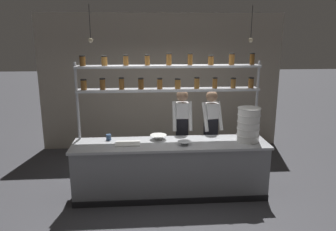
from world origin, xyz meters
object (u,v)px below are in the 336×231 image
object	(u,v)px
chef_left	(182,128)
prep_bowl_near_left	(184,143)
cutting_board	(128,144)
serving_cup_front	(109,137)
chef_center	(211,128)
spice_shelf_unit	(168,81)
container_stack	(248,125)
prep_bowl_center_front	(158,137)

from	to	relation	value
chef_left	prep_bowl_near_left	size ratio (longest dim) A/B	7.62
cutting_board	serving_cup_front	distance (m)	0.42
prep_bowl_near_left	serving_cup_front	world-z (taller)	serving_cup_front
serving_cup_front	chef_center	bearing A→B (deg)	13.76
chef_left	serving_cup_front	bearing A→B (deg)	-158.89
spice_shelf_unit	cutting_board	bearing A→B (deg)	-152.23
container_stack	chef_center	bearing A→B (deg)	124.71
chef_center	prep_bowl_near_left	distance (m)	1.00
spice_shelf_unit	chef_center	bearing A→B (deg)	22.72
chef_left	chef_center	bearing A→B (deg)	1.05
chef_center	container_stack	size ratio (longest dim) A/B	2.91
cutting_board	serving_cup_front	bearing A→B (deg)	142.15
cutting_board	container_stack	bearing A→B (deg)	0.49
cutting_board	prep_bowl_center_front	world-z (taller)	prep_bowl_center_front
prep_bowl_near_left	serving_cup_front	size ratio (longest dim) A/B	2.25
chef_center	container_stack	distance (m)	0.88
container_stack	prep_bowl_center_front	xyz separation A→B (m)	(-1.48, 0.21, -0.25)
chef_center	prep_bowl_center_front	distance (m)	1.11
cutting_board	prep_bowl_center_front	size ratio (longest dim) A/B	1.41
chef_left	container_stack	world-z (taller)	chef_left
chef_center	serving_cup_front	bearing A→B (deg)	-179.43
cutting_board	prep_bowl_center_front	bearing A→B (deg)	24.09
serving_cup_front	container_stack	bearing A→B (deg)	-5.89
prep_bowl_near_left	serving_cup_front	xyz separation A→B (m)	(-1.25, 0.35, 0.02)
spice_shelf_unit	container_stack	xyz separation A→B (m)	(1.30, -0.35, -0.69)
chef_left	cutting_board	bearing A→B (deg)	-141.92
prep_bowl_center_front	serving_cup_front	size ratio (longest dim) A/B	2.87
spice_shelf_unit	prep_bowl_center_front	bearing A→B (deg)	-143.13
chef_left	cutting_board	distance (m)	1.21
chef_center	prep_bowl_center_front	bearing A→B (deg)	-167.63
chef_left	prep_bowl_center_front	world-z (taller)	chef_left
serving_cup_front	chef_left	bearing A→B (deg)	19.39
container_stack	prep_bowl_center_front	world-z (taller)	container_stack
chef_center	container_stack	world-z (taller)	chef_center
chef_left	prep_bowl_near_left	xyz separation A→B (m)	(-0.05, -0.81, -0.03)
prep_bowl_near_left	prep_bowl_center_front	size ratio (longest dim) A/B	0.78
chef_left	chef_center	size ratio (longest dim) A/B	1.01
serving_cup_front	prep_bowl_near_left	bearing A→B (deg)	-15.83
chef_center	serving_cup_front	size ratio (longest dim) A/B	16.92
chef_center	cutting_board	size ratio (longest dim) A/B	4.17
spice_shelf_unit	container_stack	distance (m)	1.52
spice_shelf_unit	cutting_board	xyz separation A→B (m)	(-0.69, -0.36, -0.97)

